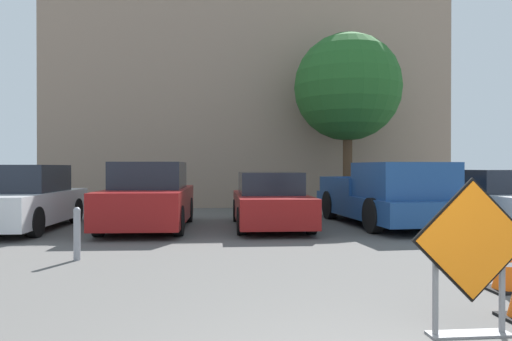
# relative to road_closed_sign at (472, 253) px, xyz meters

# --- Properties ---
(ground_plane) EXTENTS (96.00, 96.00, 0.00)m
(ground_plane) POSITION_rel_road_closed_sign_xyz_m (-1.11, 8.56, -0.75)
(ground_plane) COLOR #565451
(road_closed_sign) EXTENTS (1.11, 0.20, 1.42)m
(road_closed_sign) POSITION_rel_road_closed_sign_xyz_m (0.00, 0.00, 0.00)
(road_closed_sign) COLOR black
(road_closed_sign) RESTS_ON ground_plane
(traffic_cone_second) EXTENTS (0.45, 0.45, 0.66)m
(traffic_cone_second) POSITION_rel_road_closed_sign_xyz_m (1.29, 1.54, -0.43)
(traffic_cone_second) COLOR black
(traffic_cone_second) RESTS_ON ground_plane
(parked_car_nearest) EXTENTS (2.02, 4.56, 1.57)m
(parked_car_nearest) POSITION_rel_road_closed_sign_xyz_m (-6.80, 8.30, -0.04)
(parked_car_nearest) COLOR silver
(parked_car_nearest) RESTS_ON ground_plane
(parked_car_second) EXTENTS (2.05, 4.53, 1.64)m
(parked_car_second) POSITION_rel_road_closed_sign_xyz_m (-3.80, 8.23, -0.01)
(parked_car_second) COLOR maroon
(parked_car_second) RESTS_ON ground_plane
(parked_car_third) EXTENTS (1.83, 4.36, 1.38)m
(parked_car_third) POSITION_rel_road_closed_sign_xyz_m (-0.79, 8.20, -0.12)
(parked_car_third) COLOR maroon
(parked_car_third) RESTS_ON ground_plane
(pickup_truck) EXTENTS (2.36, 5.46, 1.62)m
(pickup_truck) POSITION_rel_road_closed_sign_xyz_m (2.24, 8.11, -0.01)
(pickup_truck) COLOR navy
(pickup_truck) RESTS_ON ground_plane
(parked_car_fourth) EXTENTS (1.94, 4.16, 1.44)m
(parked_car_fourth) POSITION_rel_road_closed_sign_xyz_m (5.22, 8.30, -0.09)
(parked_car_fourth) COLOR white
(parked_car_fourth) RESTS_ON ground_plane
(bollard_nearest) EXTENTS (0.12, 0.12, 0.86)m
(bollard_nearest) POSITION_rel_road_closed_sign_xyz_m (-4.47, 4.10, -0.29)
(bollard_nearest) COLOR gray
(bollard_nearest) RESTS_ON ground_plane
(building_facade_backdrop) EXTENTS (15.42, 5.00, 8.32)m
(building_facade_backdrop) POSITION_rel_road_closed_sign_xyz_m (-0.72, 16.69, 3.41)
(building_facade_backdrop) COLOR gray
(building_facade_backdrop) RESTS_ON ground_plane
(street_tree_behind_lot) EXTENTS (3.63, 3.63, 6.04)m
(street_tree_behind_lot) POSITION_rel_road_closed_sign_xyz_m (2.37, 12.29, 3.46)
(street_tree_behind_lot) COLOR #513823
(street_tree_behind_lot) RESTS_ON ground_plane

